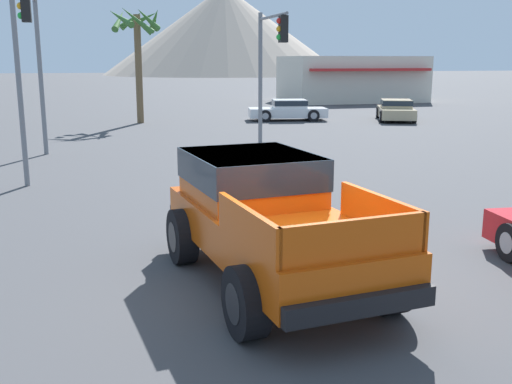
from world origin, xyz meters
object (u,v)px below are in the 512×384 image
at_px(palm_tree_tall, 137,35).
at_px(orange_pickup_truck, 265,211).
at_px(traffic_light_crosswalk, 270,53).
at_px(parked_car_white, 288,110).
at_px(traffic_light_main, 34,41).
at_px(parked_car_tan, 396,110).

bearing_deg(palm_tree_tall, orange_pickup_truck, -90.17).
bearing_deg(traffic_light_crosswalk, parked_car_white, 158.00).
bearing_deg(traffic_light_main, parked_car_white, 131.93).
bearing_deg(parked_car_white, traffic_light_crosswalk, 168.49).
xyz_separation_m(traffic_light_main, traffic_light_crosswalk, (8.15, 0.66, -0.37)).
bearing_deg(palm_tree_tall, traffic_light_main, -109.72).
height_order(orange_pickup_truck, traffic_light_crosswalk, traffic_light_crosswalk).
bearing_deg(traffic_light_main, orange_pickup_truck, 18.24).
xyz_separation_m(parked_car_tan, parked_car_white, (-5.81, 1.70, -0.01)).
relative_size(orange_pickup_truck, traffic_light_crosswalk, 1.03).
height_order(orange_pickup_truck, parked_car_tan, orange_pickup_truck).
height_order(traffic_light_main, traffic_light_crosswalk, traffic_light_main).
bearing_deg(parked_car_white, palm_tree_tall, 96.22).
relative_size(orange_pickup_truck, traffic_light_main, 0.94).
relative_size(traffic_light_main, palm_tree_tall, 0.92).
bearing_deg(parked_car_white, traffic_light_main, 142.42).
height_order(orange_pickup_truck, palm_tree_tall, palm_tree_tall).
distance_m(parked_car_tan, traffic_light_main, 20.75).
relative_size(parked_car_tan, traffic_light_crosswalk, 0.89).
distance_m(orange_pickup_truck, traffic_light_main, 13.51).
height_order(traffic_light_main, palm_tree_tall, palm_tree_tall).
xyz_separation_m(parked_car_white, traffic_light_crosswalk, (-4.22, -10.45, 2.98)).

